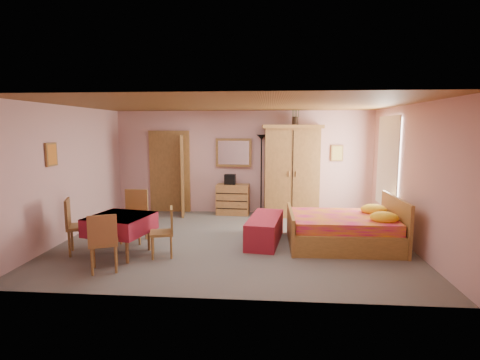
# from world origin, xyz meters

# --- Properties ---
(floor) EXTENTS (6.50, 6.50, 0.00)m
(floor) POSITION_xyz_m (0.00, 0.00, 0.00)
(floor) COLOR #635E57
(floor) RESTS_ON ground
(ceiling) EXTENTS (6.50, 6.50, 0.00)m
(ceiling) POSITION_xyz_m (0.00, 0.00, 2.60)
(ceiling) COLOR brown
(ceiling) RESTS_ON wall_back
(wall_back) EXTENTS (6.50, 0.10, 2.60)m
(wall_back) POSITION_xyz_m (0.00, 2.50, 1.30)
(wall_back) COLOR #CA9693
(wall_back) RESTS_ON floor
(wall_front) EXTENTS (6.50, 0.10, 2.60)m
(wall_front) POSITION_xyz_m (0.00, -2.50, 1.30)
(wall_front) COLOR #CA9693
(wall_front) RESTS_ON floor
(wall_left) EXTENTS (0.10, 5.00, 2.60)m
(wall_left) POSITION_xyz_m (-3.25, 0.00, 1.30)
(wall_left) COLOR #CA9693
(wall_left) RESTS_ON floor
(wall_right) EXTENTS (0.10, 5.00, 2.60)m
(wall_right) POSITION_xyz_m (3.25, 0.00, 1.30)
(wall_right) COLOR #CA9693
(wall_right) RESTS_ON floor
(doorway) EXTENTS (1.06, 0.12, 2.15)m
(doorway) POSITION_xyz_m (-1.90, 2.47, 1.02)
(doorway) COLOR #9E6B35
(doorway) RESTS_ON floor
(window) EXTENTS (0.08, 1.40, 1.95)m
(window) POSITION_xyz_m (3.21, 1.20, 1.45)
(window) COLOR white
(window) RESTS_ON wall_right
(picture_left) EXTENTS (0.04, 0.32, 0.42)m
(picture_left) POSITION_xyz_m (-3.22, -0.60, 1.70)
(picture_left) COLOR orange
(picture_left) RESTS_ON wall_left
(picture_back) EXTENTS (0.30, 0.04, 0.40)m
(picture_back) POSITION_xyz_m (2.35, 2.47, 1.55)
(picture_back) COLOR #D8BF59
(picture_back) RESTS_ON wall_back
(chest_of_drawers) EXTENTS (0.83, 0.45, 0.77)m
(chest_of_drawers) POSITION_xyz_m (-0.23, 2.23, 0.38)
(chest_of_drawers) COLOR #A86E39
(chest_of_drawers) RESTS_ON floor
(wall_mirror) EXTENTS (0.91, 0.08, 0.72)m
(wall_mirror) POSITION_xyz_m (-0.23, 2.44, 1.55)
(wall_mirror) COLOR silver
(wall_mirror) RESTS_ON wall_back
(stereo) EXTENTS (0.28, 0.21, 0.25)m
(stereo) POSITION_xyz_m (-0.31, 2.23, 0.89)
(stereo) COLOR black
(stereo) RESTS_ON chest_of_drawers
(floor_lamp) EXTENTS (0.31, 0.31, 2.01)m
(floor_lamp) POSITION_xyz_m (0.47, 2.33, 1.00)
(floor_lamp) COLOR black
(floor_lamp) RESTS_ON floor
(wardrobe) EXTENTS (1.46, 0.80, 2.25)m
(wardrobe) POSITION_xyz_m (1.21, 2.21, 1.12)
(wardrobe) COLOR olive
(wardrobe) RESTS_ON floor
(sunflower_vase) EXTENTS (0.22, 0.22, 0.54)m
(sunflower_vase) POSITION_xyz_m (1.29, 2.29, 2.52)
(sunflower_vase) COLOR yellow
(sunflower_vase) RESTS_ON wardrobe
(bed) EXTENTS (2.01, 1.58, 0.92)m
(bed) POSITION_xyz_m (2.04, -0.12, 0.46)
(bed) COLOR #C61364
(bed) RESTS_ON floor
(bench) EXTENTS (0.74, 1.54, 0.49)m
(bench) POSITION_xyz_m (0.60, -0.02, 0.25)
(bench) COLOR maroon
(bench) RESTS_ON floor
(dining_table) EXTENTS (1.12, 1.12, 0.69)m
(dining_table) POSITION_xyz_m (-1.86, -0.94, 0.34)
(dining_table) COLOR maroon
(dining_table) RESTS_ON floor
(chair_south) EXTENTS (0.54, 0.54, 0.91)m
(chair_south) POSITION_xyz_m (-1.83, -1.67, 0.45)
(chair_south) COLOR olive
(chair_south) RESTS_ON floor
(chair_north) EXTENTS (0.46, 0.46, 0.99)m
(chair_north) POSITION_xyz_m (-1.91, -0.21, 0.49)
(chair_north) COLOR #AD733A
(chair_north) RESTS_ON floor
(chair_west) EXTENTS (0.57, 0.57, 0.97)m
(chair_west) POSITION_xyz_m (-2.58, -0.92, 0.48)
(chair_west) COLOR olive
(chair_west) RESTS_ON floor
(chair_east) EXTENTS (0.47, 0.47, 0.84)m
(chair_east) POSITION_xyz_m (-1.13, -0.98, 0.42)
(chair_east) COLOR olive
(chair_east) RESTS_ON floor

